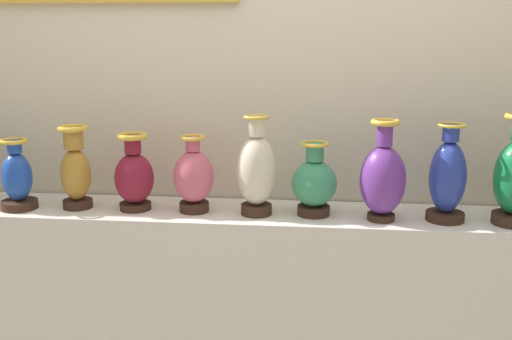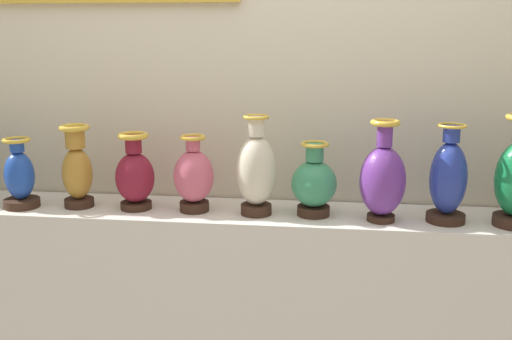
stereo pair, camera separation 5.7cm
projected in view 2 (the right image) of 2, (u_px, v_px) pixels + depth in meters
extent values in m
cube|color=silver|center=(256.00, 315.00, 2.70)|extent=(3.51, 0.38, 0.96)
cube|color=beige|center=(263.00, 118.00, 2.74)|extent=(5.45, 0.10, 2.66)
cylinder|color=#382319|center=(22.00, 203.00, 2.65)|extent=(0.15, 0.15, 0.04)
ellipsoid|color=#1E47B2|center=(20.00, 176.00, 2.62)|extent=(0.13, 0.13, 0.21)
cylinder|color=#1E47B2|center=(17.00, 146.00, 2.59)|extent=(0.06, 0.06, 0.05)
torus|color=gold|center=(16.00, 140.00, 2.58)|extent=(0.12, 0.12, 0.02)
cylinder|color=#382319|center=(79.00, 202.00, 2.65)|extent=(0.13, 0.13, 0.04)
ellipsoid|color=#B27F2D|center=(77.00, 173.00, 2.62)|extent=(0.13, 0.13, 0.23)
cylinder|color=#B27F2D|center=(75.00, 138.00, 2.59)|extent=(0.08, 0.08, 0.09)
torus|color=gold|center=(74.00, 127.00, 2.58)|extent=(0.13, 0.13, 0.02)
cylinder|color=#382319|center=(136.00, 205.00, 2.62)|extent=(0.13, 0.13, 0.03)
ellipsoid|color=maroon|center=(135.00, 178.00, 2.60)|extent=(0.17, 0.17, 0.22)
cylinder|color=maroon|center=(133.00, 144.00, 2.56)|extent=(0.07, 0.07, 0.07)
torus|color=gold|center=(133.00, 136.00, 2.55)|extent=(0.13, 0.13, 0.02)
cylinder|color=#382319|center=(194.00, 206.00, 2.59)|extent=(0.13, 0.13, 0.04)
ellipsoid|color=#CC5972|center=(194.00, 176.00, 2.56)|extent=(0.17, 0.17, 0.22)
cylinder|color=#CC5972|center=(193.00, 144.00, 2.53)|extent=(0.06, 0.06, 0.06)
torus|color=gold|center=(193.00, 137.00, 2.52)|extent=(0.11, 0.11, 0.02)
cylinder|color=#382319|center=(256.00, 209.00, 2.54)|extent=(0.13, 0.13, 0.04)
ellipsoid|color=beige|center=(256.00, 171.00, 2.51)|extent=(0.17, 0.17, 0.29)
cylinder|color=beige|center=(256.00, 126.00, 2.46)|extent=(0.07, 0.07, 0.08)
torus|color=gold|center=(256.00, 117.00, 2.45)|extent=(0.11, 0.11, 0.01)
cylinder|color=#382319|center=(313.00, 210.00, 2.53)|extent=(0.14, 0.14, 0.04)
ellipsoid|color=#388C60|center=(314.00, 184.00, 2.50)|extent=(0.19, 0.19, 0.19)
cylinder|color=#388C60|center=(315.00, 153.00, 2.47)|extent=(0.07, 0.07, 0.07)
torus|color=gold|center=(315.00, 144.00, 2.47)|extent=(0.12, 0.12, 0.02)
cylinder|color=#382319|center=(381.00, 218.00, 2.46)|extent=(0.11, 0.11, 0.03)
ellipsoid|color=#6B3393|center=(383.00, 181.00, 2.42)|extent=(0.18, 0.18, 0.28)
cylinder|color=#6B3393|center=(385.00, 135.00, 2.38)|extent=(0.06, 0.06, 0.10)
torus|color=gold|center=(385.00, 123.00, 2.37)|extent=(0.12, 0.12, 0.02)
cylinder|color=#382319|center=(445.00, 218.00, 2.44)|extent=(0.15, 0.15, 0.03)
ellipsoid|color=#263899|center=(448.00, 178.00, 2.41)|extent=(0.15, 0.15, 0.29)
cylinder|color=#263899|center=(452.00, 134.00, 2.37)|extent=(0.07, 0.07, 0.07)
torus|color=gold|center=(452.00, 126.00, 2.36)|extent=(0.11, 0.11, 0.01)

